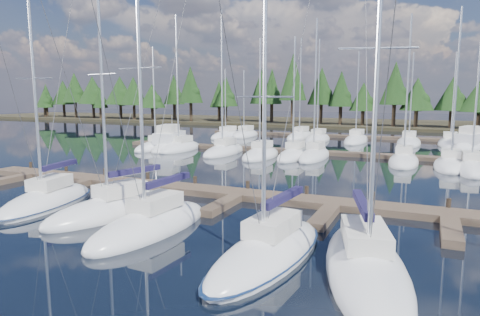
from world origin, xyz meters
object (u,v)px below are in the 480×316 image
at_px(front_sailboat_4, 268,253).
at_px(front_sailboat_1, 47,201).
at_px(main_dock, 238,196).
at_px(motor_yacht_left, 170,144).
at_px(front_sailboat_2, 115,209).
at_px(front_sailboat_5, 366,267).
at_px(front_sailboat_3, 151,225).
at_px(motor_yacht_right, 470,144).

bearing_deg(front_sailboat_4, front_sailboat_1, 170.24).
xyz_separation_m(main_dock, front_sailboat_1, (-9.74, -5.94, 0.08)).
distance_m(main_dock, motor_yacht_left, 27.06).
bearing_deg(main_dock, motor_yacht_left, 131.96).
height_order(front_sailboat_2, front_sailboat_5, front_sailboat_5).
distance_m(front_sailboat_1, front_sailboat_3, 8.56).
height_order(front_sailboat_2, front_sailboat_4, front_sailboat_2).
bearing_deg(motor_yacht_right, motor_yacht_left, -155.64).
bearing_deg(front_sailboat_2, front_sailboat_4, -15.31).
distance_m(front_sailboat_4, motor_yacht_right, 45.11).
height_order(front_sailboat_1, front_sailboat_4, front_sailboat_1).
relative_size(motor_yacht_left, motor_yacht_right, 1.08).
bearing_deg(motor_yacht_right, front_sailboat_3, -111.59).
bearing_deg(front_sailboat_5, motor_yacht_left, 133.40).
bearing_deg(motor_yacht_left, main_dock, -48.04).
height_order(front_sailboat_3, motor_yacht_right, front_sailboat_3).
bearing_deg(front_sailboat_5, front_sailboat_3, 174.02).
height_order(main_dock, front_sailboat_5, front_sailboat_5).
bearing_deg(motor_yacht_left, front_sailboat_4, -50.93).
bearing_deg(main_dock, front_sailboat_1, -148.62).
height_order(front_sailboat_1, motor_yacht_left, front_sailboat_1).
relative_size(front_sailboat_1, front_sailboat_4, 1.15).
bearing_deg(motor_yacht_left, front_sailboat_2, -62.88).
height_order(front_sailboat_1, motor_yacht_right, front_sailboat_1).
bearing_deg(front_sailboat_3, main_dock, 79.94).
distance_m(front_sailboat_3, motor_yacht_left, 32.21).
relative_size(main_dock, motor_yacht_right, 4.62).
bearing_deg(motor_yacht_left, front_sailboat_3, -58.59).
bearing_deg(front_sailboat_2, motor_yacht_left, 117.12).
bearing_deg(main_dock, front_sailboat_5, -43.40).
bearing_deg(main_dock, front_sailboat_2, -129.90).
relative_size(front_sailboat_4, motor_yacht_right, 1.23).
distance_m(front_sailboat_1, front_sailboat_5, 18.83).
relative_size(main_dock, front_sailboat_2, 3.19).
bearing_deg(front_sailboat_2, front_sailboat_5, -10.97).
height_order(main_dock, front_sailboat_4, front_sailboat_4).
xyz_separation_m(front_sailboat_2, motor_yacht_right, (20.44, 41.15, 0.21)).
bearing_deg(front_sailboat_1, motor_yacht_left, 107.76).
relative_size(front_sailboat_1, front_sailboat_3, 0.96).
bearing_deg(front_sailboat_5, front_sailboat_1, 172.39).
height_order(front_sailboat_3, front_sailboat_5, front_sailboat_5).
xyz_separation_m(front_sailboat_4, front_sailboat_5, (3.77, 0.07, 0.02)).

